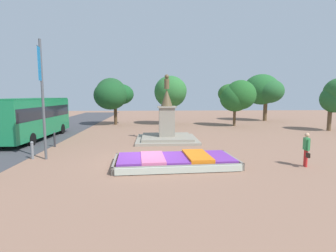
% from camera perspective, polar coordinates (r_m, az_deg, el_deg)
% --- Properties ---
extents(ground_plane, '(94.23, 94.23, 0.00)m').
position_cam_1_polar(ground_plane, '(14.22, -4.71, -7.81)').
color(ground_plane, '#8C6651').
extents(flower_planter, '(6.35, 3.44, 0.54)m').
position_cam_1_polar(flower_planter, '(13.48, 1.65, -7.61)').
color(flower_planter, '#38281C').
rests_on(flower_planter, ground_plane).
extents(statue_monument, '(4.73, 4.73, 5.16)m').
position_cam_1_polar(statue_monument, '(20.57, -0.27, -0.60)').
color(statue_monument, gray).
rests_on(statue_monument, ground_plane).
extents(banner_pole, '(0.19, 0.74, 6.54)m').
position_cam_1_polar(banner_pole, '(15.83, -25.66, 5.95)').
color(banner_pole, '#4C5156').
rests_on(banner_pole, ground_plane).
extents(city_bus, '(2.78, 9.69, 3.32)m').
position_cam_1_polar(city_bus, '(23.70, -27.50, 1.95)').
color(city_bus, '#197A47').
rests_on(city_bus, ground_plane).
extents(pedestrian_with_handbag, '(0.30, 0.72, 1.70)m').
position_cam_1_polar(pedestrian_with_handbag, '(14.79, 27.91, -4.20)').
color(pedestrian_with_handbag, red).
rests_on(pedestrian_with_handbag, ground_plane).
extents(kerb_bollard_mid_b, '(0.17, 0.17, 1.01)m').
position_cam_1_polar(kerb_bollard_mid_b, '(16.55, -27.47, -4.59)').
color(kerb_bollard_mid_b, slate).
rests_on(kerb_bollard_mid_b, ground_plane).
extents(kerb_bollard_north, '(0.14, 0.14, 1.02)m').
position_cam_1_polar(kerb_bollard_north, '(19.76, -23.47, -2.66)').
color(kerb_bollard_north, '#2D2D33').
rests_on(kerb_bollard_north, ground_plane).
extents(park_tree_behind_statue, '(4.58, 4.34, 5.61)m').
position_cam_1_polar(park_tree_behind_statue, '(32.12, -11.93, 6.80)').
color(park_tree_behind_statue, '#4C3823').
rests_on(park_tree_behind_statue, ground_plane).
extents(park_tree_far_right, '(5.25, 5.02, 6.47)m').
position_cam_1_polar(park_tree_far_right, '(39.01, 20.19, 7.34)').
color(park_tree_far_right, brown).
rests_on(park_tree_far_right, ground_plane).
extents(park_tree_street_side, '(3.91, 4.48, 5.92)m').
position_cam_1_polar(park_tree_street_side, '(31.76, 0.55, 7.59)').
color(park_tree_street_side, brown).
rests_on(park_tree_street_side, ground_plane).
extents(park_tree_mid_canopy, '(4.07, 3.99, 5.26)m').
position_cam_1_polar(park_tree_mid_canopy, '(31.07, 14.62, 6.39)').
color(park_tree_mid_canopy, brown).
rests_on(park_tree_mid_canopy, ground_plane).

